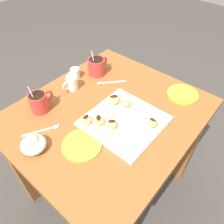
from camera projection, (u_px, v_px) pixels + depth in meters
name	position (u px, v px, depth m)	size (l,w,h in m)	color
ground_plane	(109.00, 183.00, 1.54)	(8.00, 8.00, 0.00)	#423D38
dining_table	(108.00, 131.00, 1.13)	(0.90, 0.78, 0.72)	#935628
pastry_plate_square	(124.00, 122.00, 0.98)	(0.32, 0.32, 0.02)	silver
coffee_mug_red_left	(39.00, 102.00, 1.01)	(0.12, 0.08, 0.14)	red
coffee_mug_red_right	(97.00, 66.00, 1.22)	(0.13, 0.09, 0.14)	red
cream_pitcher_white	(72.00, 83.00, 1.13)	(0.10, 0.06, 0.07)	silver
ice_cream_bowl	(33.00, 144.00, 0.86)	(0.10, 0.10, 0.08)	silver
chocolate_sauce_pitcher	(75.00, 73.00, 1.20)	(0.09, 0.05, 0.06)	silver
saucer_lime_left	(82.00, 145.00, 0.89)	(0.17, 0.17, 0.01)	#9EC633
saucer_lime_right	(183.00, 94.00, 1.11)	(0.16, 0.16, 0.01)	#9EC633
loose_spoon_near_saucer	(46.00, 130.00, 0.95)	(0.15, 0.08, 0.01)	silver
loose_spoon_by_plate	(108.00, 82.00, 1.19)	(0.13, 0.11, 0.01)	silver
beignet_0	(112.00, 124.00, 0.93)	(0.05, 0.05, 0.04)	#E5B260
chocolate_drizzle_0	(112.00, 121.00, 0.91)	(0.03, 0.02, 0.01)	black
beignet_1	(86.00, 120.00, 0.95)	(0.04, 0.05, 0.04)	#E5B260
chocolate_drizzle_1	(86.00, 117.00, 0.93)	(0.03, 0.02, 0.01)	black
beignet_2	(114.00, 100.00, 1.04)	(0.05, 0.06, 0.04)	#E5B260
chocolate_drizzle_2	(114.00, 96.00, 1.02)	(0.04, 0.02, 0.01)	black
beignet_3	(152.00, 123.00, 0.93)	(0.04, 0.04, 0.04)	#E5B260
chocolate_drizzle_3	(153.00, 120.00, 0.92)	(0.03, 0.02, 0.01)	black
beignet_4	(126.00, 103.00, 1.03)	(0.04, 0.05, 0.03)	#E5B260
beignet_5	(99.00, 121.00, 0.94)	(0.05, 0.05, 0.03)	#E5B260
chocolate_drizzle_5	(98.00, 118.00, 0.93)	(0.03, 0.02, 0.01)	black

